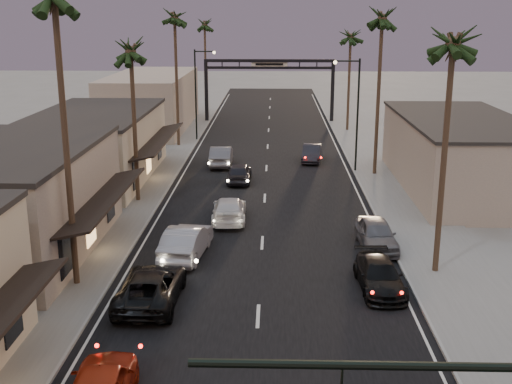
# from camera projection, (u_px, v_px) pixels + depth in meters

# --- Properties ---
(ground) EXTENTS (200.00, 200.00, 0.00)m
(ground) POSITION_uv_depth(u_px,v_px,m) (265.00, 187.00, 47.24)
(ground) COLOR slate
(ground) RESTS_ON ground
(road) EXTENTS (14.00, 120.00, 0.02)m
(road) POSITION_uv_depth(u_px,v_px,m) (266.00, 171.00, 52.06)
(road) COLOR black
(road) RESTS_ON ground
(sidewalk_left) EXTENTS (5.00, 92.00, 0.12)m
(sidewalk_left) POSITION_uv_depth(u_px,v_px,m) (164.00, 152.00, 59.05)
(sidewalk_left) COLOR slate
(sidewalk_left) RESTS_ON ground
(sidewalk_right) EXTENTS (5.00, 92.00, 0.12)m
(sidewalk_right) POSITION_uv_depth(u_px,v_px,m) (371.00, 153.00, 58.52)
(sidewalk_right) COLOR slate
(sidewalk_right) RESTS_ON ground
(storefront_mid) EXTENTS (8.00, 14.00, 5.50)m
(storefront_mid) POSITION_uv_depth(u_px,v_px,m) (12.00, 204.00, 33.38)
(storefront_mid) COLOR gray
(storefront_mid) RESTS_ON ground
(storefront_far) EXTENTS (8.00, 16.00, 5.00)m
(storefront_far) POSITION_uv_depth(u_px,v_px,m) (96.00, 147.00, 48.86)
(storefront_far) COLOR #C3B695
(storefront_far) RESTS_ON ground
(storefront_dist) EXTENTS (8.00, 20.00, 6.00)m
(storefront_dist) POSITION_uv_depth(u_px,v_px,m) (151.00, 101.00, 70.88)
(storefront_dist) COLOR gray
(storefront_dist) RESTS_ON ground
(building_right) EXTENTS (8.00, 18.00, 5.00)m
(building_right) POSITION_uv_depth(u_px,v_px,m) (459.00, 155.00, 46.19)
(building_right) COLOR gray
(building_right) RESTS_ON ground
(arch) EXTENTS (15.20, 0.40, 7.27)m
(arch) POSITION_uv_depth(u_px,v_px,m) (269.00, 74.00, 74.66)
(arch) COLOR black
(arch) RESTS_ON ground
(streetlight_right) EXTENTS (2.13, 0.30, 9.00)m
(streetlight_right) POSITION_uv_depth(u_px,v_px,m) (354.00, 106.00, 50.44)
(streetlight_right) COLOR black
(streetlight_right) RESTS_ON ground
(streetlight_left) EXTENTS (2.13, 0.30, 9.00)m
(streetlight_left) POSITION_uv_depth(u_px,v_px,m) (198.00, 87.00, 63.35)
(streetlight_left) COLOR black
(streetlight_left) RESTS_ON ground
(palm_lc) EXTENTS (3.20, 3.20, 12.20)m
(palm_lc) POSITION_uv_depth(u_px,v_px,m) (130.00, 44.00, 40.83)
(palm_lc) COLOR #38281C
(palm_lc) RESTS_ON ground
(palm_ld) EXTENTS (3.20, 3.20, 14.20)m
(palm_ld) POSITION_uv_depth(u_px,v_px,m) (174.00, 13.00, 58.61)
(palm_ld) COLOR #38281C
(palm_ld) RESTS_ON ground
(palm_ra) EXTENTS (3.20, 3.20, 13.20)m
(palm_ra) POSITION_uv_depth(u_px,v_px,m) (454.00, 34.00, 28.53)
(palm_ra) COLOR #38281C
(palm_ra) RESTS_ON ground
(palm_rb) EXTENTS (3.20, 3.20, 14.20)m
(palm_rb) POSITION_uv_depth(u_px,v_px,m) (383.00, 12.00, 47.54)
(palm_rb) COLOR #38281C
(palm_rb) RESTS_ON ground
(palm_rc) EXTENTS (3.20, 3.20, 12.20)m
(palm_rc) POSITION_uv_depth(u_px,v_px,m) (351.00, 32.00, 67.32)
(palm_rc) COLOR #38281C
(palm_rc) RESTS_ON ground
(palm_far) EXTENTS (3.20, 3.20, 13.20)m
(palm_far) POSITION_uv_depth(u_px,v_px,m) (205.00, 21.00, 81.01)
(palm_far) COLOR #38281C
(palm_far) RESTS_ON ground
(oncoming_pickup) EXTENTS (2.63, 5.56, 1.53)m
(oncoming_pickup) POSITION_uv_depth(u_px,v_px,m) (151.00, 287.00, 28.09)
(oncoming_pickup) COLOR black
(oncoming_pickup) RESTS_ON ground
(oncoming_silver) EXTENTS (2.39, 5.34, 1.70)m
(oncoming_silver) POSITION_uv_depth(u_px,v_px,m) (186.00, 241.00, 33.44)
(oncoming_silver) COLOR gray
(oncoming_silver) RESTS_ON ground
(oncoming_white) EXTENTS (2.18, 5.04, 1.44)m
(oncoming_white) POSITION_uv_depth(u_px,v_px,m) (229.00, 209.00, 39.38)
(oncoming_white) COLOR silver
(oncoming_white) RESTS_ON ground
(oncoming_dgrey) EXTENTS (1.80, 4.37, 1.48)m
(oncoming_dgrey) POSITION_uv_depth(u_px,v_px,m) (239.00, 173.00, 48.44)
(oncoming_dgrey) COLOR black
(oncoming_dgrey) RESTS_ON ground
(oncoming_grey_far) EXTENTS (1.86, 5.04, 1.65)m
(oncoming_grey_far) POSITION_uv_depth(u_px,v_px,m) (221.00, 156.00, 53.77)
(oncoming_grey_far) COLOR #55565B
(oncoming_grey_far) RESTS_ON ground
(curbside_black) EXTENTS (2.11, 4.78, 1.36)m
(curbside_black) POSITION_uv_depth(u_px,v_px,m) (379.00, 276.00, 29.46)
(curbside_black) COLOR black
(curbside_black) RESTS_ON ground
(curbside_grey) EXTENTS (2.07, 4.74, 1.59)m
(curbside_grey) POSITION_uv_depth(u_px,v_px,m) (376.00, 234.00, 34.71)
(curbside_grey) COLOR #56575C
(curbside_grey) RESTS_ON ground
(curbside_far) EXTENTS (2.01, 4.50, 1.44)m
(curbside_far) POSITION_uv_depth(u_px,v_px,m) (312.00, 153.00, 55.31)
(curbside_far) COLOR black
(curbside_far) RESTS_ON ground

